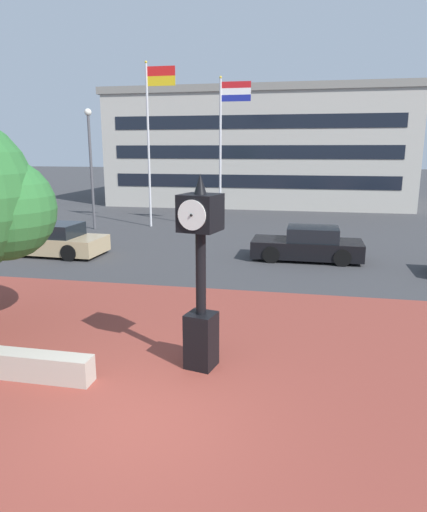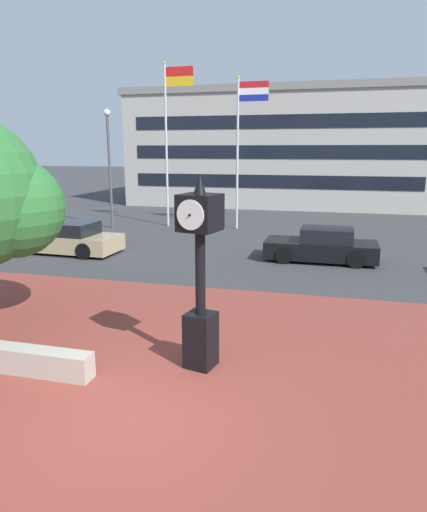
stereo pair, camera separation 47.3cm
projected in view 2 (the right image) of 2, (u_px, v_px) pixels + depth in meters
The scene contains 10 objects.
ground_plane at pixel (131, 417), 7.32m from camera, with size 200.00×200.00×0.00m, color #38383A.
plaza_brick_paving at pixel (165, 372), 8.77m from camera, with size 44.00×11.07×0.01m, color brown.
planter_wall at pixel (15, 359), 8.79m from camera, with size 3.20×0.40×0.50m, color #ADA393.
street_clock at pixel (200, 274), 8.62m from camera, with size 0.81×0.84×3.74m.
car_street_near at pixel (66, 239), 18.87m from camera, with size 4.57×2.09×1.28m.
car_street_mid at pixel (322, 246), 17.43m from camera, with size 4.18×1.87×1.28m.
flagpole_primary at pixel (169, 132), 24.42m from camera, with size 1.61×0.14×8.59m.
flagpole_secondary at pixel (241, 140), 23.59m from camera, with size 1.61×0.14×7.75m.
civic_building at pixel (282, 148), 37.09m from camera, with size 22.34×12.89×8.46m.
street_lamp_post at pixel (109, 156), 24.02m from camera, with size 0.36×0.36×6.17m.
Camera 2 is at (2.89, -6.02, 4.16)m, focal length 32.22 mm.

